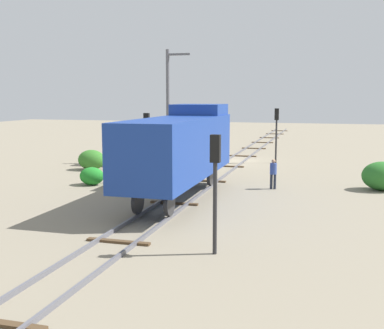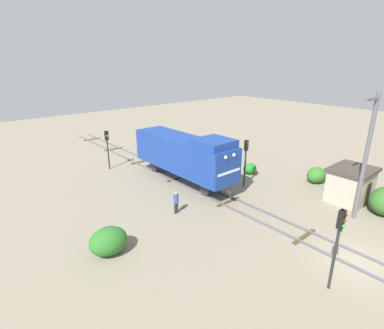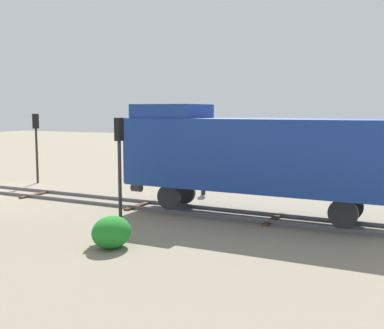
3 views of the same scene
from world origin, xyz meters
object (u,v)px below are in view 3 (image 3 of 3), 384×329
(traffic_signal_near, at_px, (36,135))
(traffic_signal_mid, at_px, (119,151))
(worker_by_signal, at_px, (203,176))
(locomotive, at_px, (250,152))

(traffic_signal_near, xyz_separation_m, traffic_signal_mid, (6.60, 10.92, -0.04))
(traffic_signal_near, relative_size, worker_by_signal, 2.52)
(locomotive, bearing_deg, traffic_signal_near, -101.98)
(traffic_signal_near, height_order, worker_by_signal, traffic_signal_near)
(traffic_signal_mid, xyz_separation_m, worker_by_signal, (-7.60, 0.01, -1.93))
(locomotive, distance_m, traffic_signal_near, 15.41)
(locomotive, distance_m, traffic_signal_mid, 5.37)
(traffic_signal_near, height_order, traffic_signal_mid, traffic_signal_near)
(traffic_signal_mid, bearing_deg, traffic_signal_near, -121.16)
(traffic_signal_near, relative_size, traffic_signal_mid, 1.02)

